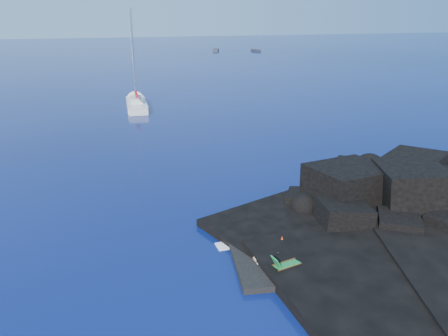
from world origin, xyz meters
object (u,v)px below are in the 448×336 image
object	(u,v)px
sunbather	(270,256)
marker_cone	(282,240)
distant_boat_a	(216,51)
distant_boat_b	(256,51)
deck_chair	(287,261)
sailboat	(137,108)

from	to	relation	value
sunbather	marker_cone	world-z (taller)	marker_cone
distant_boat_a	sunbather	bearing A→B (deg)	-84.46
marker_cone	distant_boat_b	bearing A→B (deg)	72.50
deck_chair	distant_boat_a	bearing A→B (deg)	64.29
sunbather	distant_boat_a	xyz separation A→B (m)	(25.83, 122.45, -0.52)
deck_chair	marker_cone	distance (m)	2.72
deck_chair	sunbather	xyz separation A→B (m)	(-0.46, 1.26, -0.36)
sunbather	deck_chair	bearing A→B (deg)	-72.16
deck_chair	sunbather	bearing A→B (deg)	95.93
sunbather	distant_boat_a	world-z (taller)	sunbather
sailboat	distant_boat_b	bearing A→B (deg)	61.39
sailboat	distant_boat_a	distance (m)	85.87
marker_cone	distant_boat_a	xyz separation A→B (m)	(24.61, 121.12, -0.59)
distant_boat_a	distant_boat_b	size ratio (longest dim) A/B	1.17
marker_cone	distant_boat_a	bearing A→B (deg)	78.51
distant_boat_a	marker_cone	bearing A→B (deg)	-84.04
deck_chair	distant_boat_a	xyz separation A→B (m)	(25.36, 123.72, -0.88)
sailboat	sunbather	size ratio (longest dim) A/B	8.00
deck_chair	distant_boat_a	world-z (taller)	deck_chair
marker_cone	sailboat	bearing A→B (deg)	98.02
distant_boat_a	distant_boat_b	xyz separation A→B (m)	(12.41, -3.66, 0.00)
distant_boat_a	sailboat	bearing A→B (deg)	-93.26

